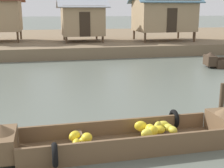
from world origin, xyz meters
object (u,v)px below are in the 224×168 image
(mooring_post, at_px, (221,104))
(stilt_house_mid_right, at_px, (164,15))
(banana_boat, at_px, (124,137))
(stilt_house_mid_left, at_px, (82,19))

(mooring_post, bearing_deg, stilt_house_mid_right, 74.37)
(banana_boat, distance_m, stilt_house_mid_left, 18.02)
(banana_boat, distance_m, mooring_post, 3.32)
(stilt_house_mid_left, relative_size, stilt_house_mid_right, 0.75)
(banana_boat, bearing_deg, mooring_post, 17.35)
(stilt_house_mid_right, xyz_separation_m, mooring_post, (-4.49, -16.05, -2.26))
(banana_boat, relative_size, stilt_house_mid_right, 1.18)
(mooring_post, bearing_deg, banana_boat, -162.65)
(banana_boat, xyz_separation_m, stilt_house_mid_left, (1.14, 17.85, 2.22))
(banana_boat, bearing_deg, stilt_house_mid_right, 65.82)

